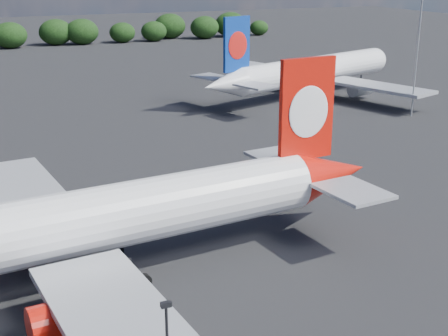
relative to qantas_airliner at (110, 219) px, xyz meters
name	(u,v)px	position (x,y,z in m)	size (l,w,h in m)	color
ground	(6,141)	(-4.80, 49.55, -5.36)	(500.00, 500.00, 0.00)	black
qantas_airliner	(110,219)	(0.00, 0.00, 0.00)	(54.01, 51.44, 17.61)	white
china_southern_airliner	(308,72)	(54.99, 60.32, -0.12)	(51.53, 49.48, 17.22)	white
floodlight_mast_near	(419,34)	(63.73, 38.45, 9.07)	(1.60, 1.60, 22.32)	#9A9DA2
billboard_yellow	(10,35)	(7.20, 171.55, -1.50)	(5.00, 0.30, 5.50)	gold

